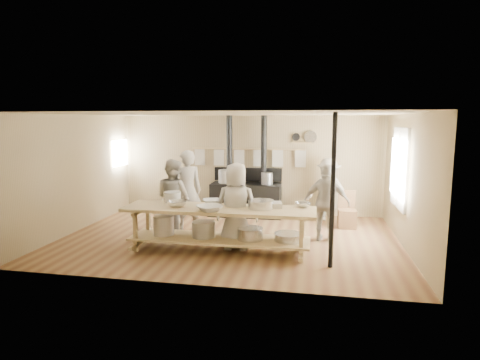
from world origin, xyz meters
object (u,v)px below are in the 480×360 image
(cook_left, at_px, (173,198))
(cook_right, at_px, (326,203))
(stove, at_px, (246,196))
(chair, at_px, (347,217))
(prep_table, at_px, (218,225))
(cook_by_window, at_px, (328,189))
(cook_far_left, at_px, (187,191))
(cook_center, at_px, (236,207))
(roasting_pan, at_px, (270,205))

(cook_left, relative_size, cook_right, 1.04)
(stove, distance_m, chair, 2.65)
(prep_table, xyz_separation_m, cook_left, (-1.20, 0.86, 0.31))
(prep_table, distance_m, chair, 3.38)
(cook_by_window, bearing_deg, cook_far_left, -151.57)
(cook_center, bearing_deg, roasting_pan, 178.09)
(chair, xyz_separation_m, roasting_pan, (-1.58, -2.05, 0.65))
(cook_left, height_order, cook_right, cook_left)
(cook_left, height_order, cook_by_window, cook_left)
(stove, xyz_separation_m, cook_far_left, (-1.03, -1.72, 0.39))
(stove, relative_size, cook_center, 1.55)
(cook_by_window, bearing_deg, chair, -53.45)
(cook_center, height_order, chair, cook_center)
(cook_by_window, bearing_deg, prep_table, -124.37)
(stove, bearing_deg, cook_center, -83.95)
(chair, height_order, roasting_pan, roasting_pan)
(stove, bearing_deg, prep_table, -90.04)
(prep_table, relative_size, cook_left, 2.16)
(stove, relative_size, prep_table, 0.72)
(cook_left, distance_m, roasting_pan, 2.24)
(stove, height_order, cook_by_window, stove)
(cook_left, height_order, roasting_pan, cook_left)
(cook_by_window, bearing_deg, stove, 177.42)
(cook_far_left, bearing_deg, roasting_pan, 122.12)
(roasting_pan, bearing_deg, stove, 108.42)
(roasting_pan, bearing_deg, cook_by_window, 66.51)
(cook_left, height_order, chair, cook_left)
(stove, relative_size, cook_far_left, 1.42)
(cook_left, xyz_separation_m, cook_center, (1.50, -0.65, 0.01))
(cook_center, bearing_deg, cook_by_window, -125.08)
(cook_center, relative_size, cook_by_window, 1.07)
(cook_center, bearing_deg, prep_table, 33.19)
(cook_left, bearing_deg, roasting_pan, -170.26)
(prep_table, bearing_deg, stove, 89.96)
(cook_right, relative_size, cook_by_window, 1.02)
(prep_table, xyz_separation_m, cook_center, (0.30, 0.20, 0.32))
(stove, relative_size, cook_left, 1.56)
(stove, relative_size, chair, 3.05)
(cook_by_window, bearing_deg, roasting_pan, -111.50)
(cook_left, xyz_separation_m, chair, (3.72, 1.38, -0.58))
(stove, bearing_deg, cook_by_window, -4.57)
(chair, bearing_deg, roasting_pan, -130.24)
(roasting_pan, bearing_deg, cook_left, 162.72)
(prep_table, height_order, cook_right, cook_right)
(cook_left, bearing_deg, cook_center, -176.57)
(stove, xyz_separation_m, cook_left, (-1.20, -2.16, 0.31))
(cook_far_left, xyz_separation_m, roasting_pan, (1.98, -1.10, -0.01))
(prep_table, relative_size, cook_center, 2.14)
(cook_by_window, xyz_separation_m, chair, (0.42, -0.61, -0.53))
(cook_left, bearing_deg, cook_right, -149.06)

